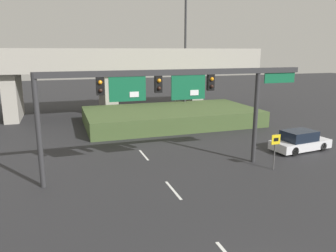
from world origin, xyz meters
name	(u,v)px	position (x,y,z in m)	size (l,w,h in m)	color
lane_markings	(144,155)	(0.00, 15.10, 0.00)	(0.14, 27.26, 0.01)	silver
signal_gantry	(173,90)	(0.88, 11.46, 4.94)	(15.85, 0.44, 6.08)	#2D2D30
speed_limit_sign	(275,146)	(6.84, 9.82, 1.48)	(0.60, 0.11, 2.26)	#4C4C4C
highway_light_pole_near	(185,54)	(8.11, 28.11, 6.79)	(0.70, 0.36, 12.84)	#2D2D30
overpass_bridge	(107,70)	(0.00, 31.59, 4.97)	(35.20, 7.51, 7.34)	#A39E93
grass_embankment	(171,116)	(5.08, 24.02, 0.74)	(16.60, 8.93, 1.49)	#42562D
parked_sedan_near_right	(300,141)	(11.05, 12.58, 0.69)	(4.58, 2.29, 1.49)	silver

